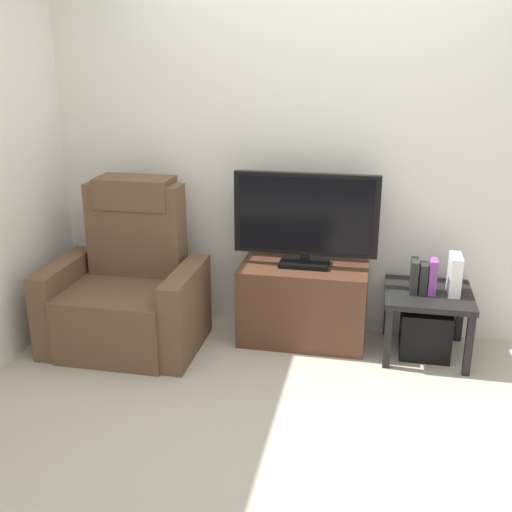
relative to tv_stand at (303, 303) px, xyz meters
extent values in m
plane|color=#B2A899|center=(0.08, -0.85, -0.27)|extent=(6.40, 6.40, 0.00)
cube|color=silver|center=(0.08, 0.28, 1.03)|extent=(6.40, 0.06, 2.60)
cube|color=#4C2D1E|center=(0.00, 0.00, 0.00)|extent=(0.83, 0.44, 0.53)
cube|color=black|center=(0.00, -0.21, 0.10)|extent=(0.77, 0.02, 0.02)
cube|color=black|center=(0.00, -0.16, 0.14)|extent=(0.34, 0.11, 0.04)
cube|color=black|center=(0.00, 0.02, 0.28)|extent=(0.32, 0.20, 0.03)
cube|color=black|center=(0.00, 0.02, 0.32)|extent=(0.06, 0.04, 0.05)
cube|color=black|center=(0.00, 0.02, 0.61)|extent=(0.93, 0.05, 0.53)
cube|color=black|center=(0.00, 0.00, 0.61)|extent=(0.86, 0.01, 0.48)
cube|color=brown|center=(-1.13, -0.32, -0.06)|extent=(0.70, 0.72, 0.42)
cube|color=brown|center=(-1.13, -0.05, 0.46)|extent=(0.64, 0.20, 0.62)
cube|color=brown|center=(-1.13, -0.03, 0.71)|extent=(0.50, 0.26, 0.20)
cube|color=brown|center=(-1.55, -0.32, 0.01)|extent=(0.14, 0.68, 0.56)
cube|color=brown|center=(-0.71, -0.32, 0.01)|extent=(0.14, 0.68, 0.56)
cube|color=black|center=(0.80, -0.04, 0.14)|extent=(0.54, 0.54, 0.04)
cube|color=black|center=(0.56, -0.28, -0.07)|extent=(0.04, 0.04, 0.39)
cube|color=black|center=(1.04, -0.28, -0.07)|extent=(0.04, 0.04, 0.39)
cube|color=black|center=(0.56, 0.20, -0.07)|extent=(0.04, 0.04, 0.39)
cube|color=black|center=(1.04, 0.20, -0.07)|extent=(0.04, 0.04, 0.39)
cube|color=black|center=(0.80, -0.04, -0.11)|extent=(0.31, 0.31, 0.31)
cube|color=#262626|center=(0.70, -0.06, 0.27)|extent=(0.04, 0.14, 0.21)
cube|color=#262626|center=(0.76, -0.06, 0.26)|extent=(0.05, 0.11, 0.19)
cube|color=purple|center=(0.81, -0.06, 0.27)|extent=(0.05, 0.11, 0.22)
cube|color=white|center=(0.94, -0.03, 0.29)|extent=(0.07, 0.20, 0.25)
camera|label=1|loc=(0.45, -3.77, 1.62)|focal=43.10mm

